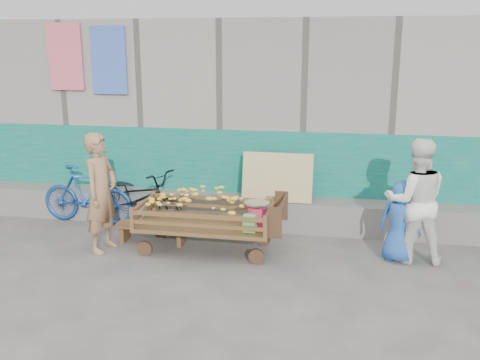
% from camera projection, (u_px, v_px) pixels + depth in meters
% --- Properties ---
extents(ground, '(80.00, 80.00, 0.00)m').
position_uv_depth(ground, '(223.00, 298.00, 5.72)').
color(ground, '#4C4A46').
rests_on(ground, ground).
extents(building_wall, '(12.00, 3.50, 3.00)m').
position_uv_depth(building_wall, '(273.00, 114.00, 9.21)').
color(building_wall, gray).
rests_on(building_wall, ground).
extents(banana_cart, '(1.90, 0.87, 0.81)m').
position_uv_depth(banana_cart, '(203.00, 210.00, 6.91)').
color(banana_cart, brown).
rests_on(banana_cart, ground).
extents(bench, '(1.01, 0.30, 0.25)m').
position_uv_depth(bench, '(153.00, 229.00, 7.29)').
color(bench, brown).
rests_on(bench, ground).
extents(vendor_man, '(0.45, 0.62, 1.56)m').
position_uv_depth(vendor_man, '(101.00, 193.00, 6.87)').
color(vendor_man, '#9D6F4D').
rests_on(vendor_man, ground).
extents(woman, '(0.80, 0.65, 1.55)m').
position_uv_depth(woman, '(416.00, 201.00, 6.52)').
color(woman, white).
rests_on(woman, ground).
extents(child, '(0.57, 0.45, 1.03)m').
position_uv_depth(child, '(400.00, 221.00, 6.58)').
color(child, '#2457AB').
rests_on(child, ground).
extents(bicycle_dark, '(1.77, 1.14, 0.88)m').
position_uv_depth(bicycle_dark, '(138.00, 198.00, 7.87)').
color(bicycle_dark, black).
rests_on(bicycle_dark, ground).
extents(bicycle_blue, '(1.49, 0.51, 0.88)m').
position_uv_depth(bicycle_blue, '(87.00, 195.00, 8.02)').
color(bicycle_blue, '#174592').
rests_on(bicycle_blue, ground).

